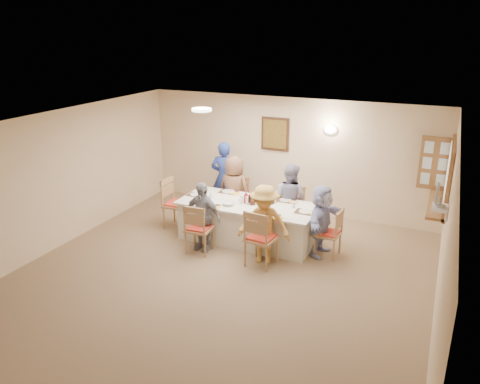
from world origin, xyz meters
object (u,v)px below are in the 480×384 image
at_px(chair_back_left, 236,200).
at_px(condiment_ketchup, 246,197).
at_px(serving_hatch, 449,176).
at_px(chair_front_right, 261,237).
at_px(diner_back_right, 290,199).
at_px(diner_right_end, 322,221).
at_px(dining_table, 248,222).
at_px(diner_back_left, 234,190).
at_px(chair_front_left, 199,228).
at_px(chair_left_end, 177,203).
at_px(diner_front_left, 202,216).
at_px(caregiver, 224,178).
at_px(chair_right_end, 328,233).
at_px(diner_front_right, 264,224).
at_px(chair_back_right, 291,209).
at_px(desk_fan, 439,198).

bearing_deg(chair_back_left, condiment_ketchup, -48.19).
xyz_separation_m(serving_hatch, condiment_ketchup, (-3.39, -0.77, -0.62)).
bearing_deg(chair_front_right, chair_back_left, -47.46).
relative_size(serving_hatch, condiment_ketchup, 6.38).
distance_m(diner_back_right, diner_right_end, 1.07).
height_order(dining_table, diner_back_left, diner_back_left).
relative_size(chair_front_left, chair_left_end, 0.92).
bearing_deg(diner_front_left, chair_front_left, -84.61).
xyz_separation_m(caregiver, condiment_ketchup, (1.02, -1.16, 0.08)).
height_order(dining_table, diner_right_end, diner_right_end).
relative_size(chair_left_end, chair_right_end, 1.16).
bearing_deg(chair_front_left, caregiver, -81.41).
height_order(chair_left_end, diner_front_right, diner_front_right).
relative_size(chair_front_left, diner_back_left, 0.66).
distance_m(diner_front_right, condiment_ketchup, 0.94).
distance_m(chair_left_end, diner_front_right, 2.26).
xyz_separation_m(diner_back_left, diner_right_end, (2.02, -0.68, -0.07)).
xyz_separation_m(chair_back_right, chair_right_end, (0.95, -0.80, -0.01)).
bearing_deg(chair_left_end, chair_back_right, -70.32).
relative_size(desk_fan, diner_back_left, 0.21).
bearing_deg(dining_table, condiment_ketchup, -166.47).
distance_m(desk_fan, chair_back_right, 3.19).
height_order(chair_right_end, diner_back_right, diner_back_right).
distance_m(serving_hatch, dining_table, 3.62).
height_order(diner_right_end, caregiver, caregiver).
bearing_deg(diner_back_right, diner_front_left, 60.16).
xyz_separation_m(chair_front_left, chair_front_right, (1.20, 0.00, 0.04)).
bearing_deg(dining_table, chair_back_right, 53.13).
xyz_separation_m(desk_fan, chair_right_end, (-1.70, 0.59, -1.11)).
distance_m(serving_hatch, diner_front_right, 3.22).
bearing_deg(chair_right_end, desk_fan, 75.66).
height_order(chair_front_right, chair_left_end, same).
xyz_separation_m(chair_back_left, diner_back_left, (0.00, -0.12, 0.25)).
distance_m(serving_hatch, chair_front_right, 3.32).
distance_m(chair_back_left, diner_right_end, 2.18).
distance_m(diner_back_right, diner_front_right, 1.36).
distance_m(dining_table, condiment_ketchup, 0.50).
xyz_separation_m(desk_fan, chair_front_right, (-2.65, -0.21, -1.04)).
xyz_separation_m(chair_back_left, chair_front_right, (1.20, -1.60, 0.04)).
relative_size(chair_back_right, diner_back_left, 0.63).
relative_size(chair_front_left, diner_back_right, 0.66).
xyz_separation_m(dining_table, chair_left_end, (-1.55, 0.00, 0.13)).
xyz_separation_m(dining_table, caregiver, (-1.05, 1.15, 0.41)).
relative_size(diner_back_right, caregiver, 0.90).
height_order(chair_front_right, diner_back_left, diner_back_left).
bearing_deg(chair_back_left, diner_back_left, -83.24).
bearing_deg(chair_front_right, diner_front_left, -0.04).
distance_m(dining_table, diner_back_right, 0.97).
relative_size(chair_right_end, diner_back_left, 0.62).
xyz_separation_m(diner_back_left, diner_front_right, (1.20, -1.36, -0.02)).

